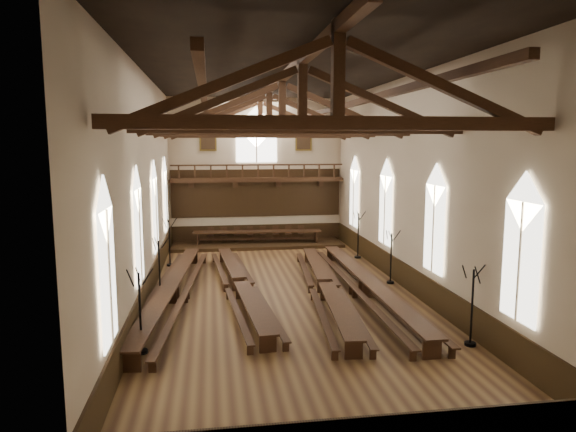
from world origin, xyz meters
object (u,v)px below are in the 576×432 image
object	(u,v)px
refectory_row_b	(240,283)
candelabrum_right_mid	(391,267)
refectory_row_a	(171,288)
high_table	(257,233)
candelabrum_left_mid	(160,278)
candelabrum_left_far	(170,251)
refectory_row_c	(326,285)
candelabrum_right_near	(471,321)
candelabrum_left_near	(141,328)
refectory_row_d	(368,283)
dais	(258,244)
candelabrum_right_far	(358,244)

from	to	relation	value
refectory_row_b	candelabrum_right_mid	size ratio (longest dim) A/B	5.35
candelabrum_right_mid	refectory_row_b	bearing A→B (deg)	-173.87
refectory_row_a	high_table	distance (m)	12.70
refectory_row_b	high_table	world-z (taller)	high_table
candelabrum_left_mid	candelabrum_right_mid	xyz separation A→B (m)	(11.10, 0.47, -0.01)
candelabrum_left_mid	candelabrum_left_far	xyz separation A→B (m)	(0.00, 5.85, 0.01)
refectory_row_c	candelabrum_left_far	world-z (taller)	candelabrum_left_far
candelabrum_left_far	candelabrum_right_mid	xyz separation A→B (m)	(11.10, -5.38, -0.03)
refectory_row_b	refectory_row_c	distance (m)	3.94
candelabrum_right_near	candelabrum_right_mid	size ratio (longest dim) A/B	1.06
candelabrum_left_far	candelabrum_right_near	world-z (taller)	candelabrum_right_near
candelabrum_left_near	refectory_row_b	bearing A→B (deg)	59.72
high_table	candelabrum_right_mid	world-z (taller)	candelabrum_right_mid
candelabrum_left_mid	candelabrum_right_near	bearing A→B (deg)	-34.10
refectory_row_c	candelabrum_right_near	size ratio (longest dim) A/B	5.10
refectory_row_d	high_table	xyz separation A→B (m)	(-3.92, 12.20, 0.31)
refectory_row_b	dais	world-z (taller)	refectory_row_b
candelabrum_right_far	refectory_row_d	bearing A→B (deg)	-103.01
refectory_row_b	dais	xyz separation A→B (m)	(1.83, 11.20, -0.42)
refectory_row_a	candelabrum_right_mid	world-z (taller)	candelabrum_right_mid
candelabrum_left_far	candelabrum_right_far	bearing A→B (deg)	1.82
refectory_row_b	candelabrum_right_far	bearing A→B (deg)	41.10
refectory_row_c	dais	world-z (taller)	refectory_row_c
refectory_row_a	refectory_row_d	bearing A→B (deg)	-3.06
refectory_row_d	dais	distance (m)	12.82
refectory_row_a	candelabrum_left_mid	distance (m)	1.06
refectory_row_c	refectory_row_d	distance (m)	1.91
candelabrum_right_mid	candelabrum_right_far	xyz separation A→B (m)	(-0.00, 5.74, 0.07)
refectory_row_a	refectory_row_d	xyz separation A→B (m)	(8.79, -0.47, -0.00)
candelabrum_left_mid	dais	bearing A→B (deg)	63.41
dais	high_table	distance (m)	0.79
candelabrum_right_near	candelabrum_left_mid	bearing A→B (deg)	145.90
candelabrum_left_near	dais	bearing A→B (deg)	72.62
dais	candelabrum_left_mid	xyz separation A→B (m)	(-5.44, -10.86, 0.72)
refectory_row_c	candelabrum_left_mid	size ratio (longest dim) A/B	5.32
refectory_row_a	refectory_row_c	size ratio (longest dim) A/B	1.04
candelabrum_left_near	candelabrum_right_mid	distance (m)	13.11
candelabrum_left_mid	candelabrum_right_far	size ratio (longest dim) A/B	0.94
refectory_row_d	candelabrum_left_mid	world-z (taller)	candelabrum_left_mid
candelabrum_right_near	candelabrum_right_mid	bearing A→B (deg)	90.00
refectory_row_a	candelabrum_right_mid	distance (m)	10.62
refectory_row_c	refectory_row_d	xyz separation A→B (m)	(1.91, -0.14, 0.04)
refectory_row_d	candelabrum_left_mid	bearing A→B (deg)	171.85
dais	high_table	bearing A→B (deg)	180.00
refectory_row_a	candelabrum_right_far	bearing A→B (deg)	33.88
refectory_row_a	dais	bearing A→B (deg)	67.45
refectory_row_c	candelabrum_right_mid	distance (m)	4.02
refectory_row_b	dais	distance (m)	11.35
refectory_row_a	refectory_row_c	world-z (taller)	refectory_row_a
refectory_row_b	candelabrum_left_far	bearing A→B (deg)	120.19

